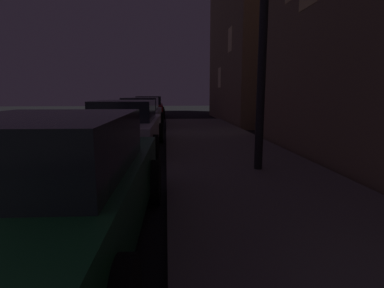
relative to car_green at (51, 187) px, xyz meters
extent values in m
cube|color=#19592D|center=(0.00, 0.04, -0.14)|extent=(1.93, 4.34, 0.64)
cube|color=#1E2328|center=(0.00, -0.11, 0.44)|extent=(1.63, 2.21, 0.56)
cylinder|color=black|center=(-0.84, 1.40, -0.38)|extent=(0.24, 0.67, 0.66)
cylinder|color=black|center=(0.94, 1.33, -0.38)|extent=(0.24, 0.67, 0.66)
cube|color=silver|center=(0.00, 5.55, -0.14)|extent=(1.92, 4.60, 0.64)
cube|color=#1E2328|center=(0.00, 5.60, 0.44)|extent=(1.63, 2.24, 0.56)
cylinder|color=black|center=(-0.85, 6.98, -0.38)|extent=(0.24, 0.67, 0.66)
cylinder|color=black|center=(0.94, 6.93, -0.38)|extent=(0.24, 0.67, 0.66)
cylinder|color=black|center=(-0.94, 4.17, -0.38)|extent=(0.24, 0.67, 0.66)
cylinder|color=black|center=(0.85, 4.11, -0.38)|extent=(0.24, 0.67, 0.66)
cube|color=#B7B7BF|center=(0.00, 11.23, -0.14)|extent=(1.82, 4.54, 0.64)
cube|color=#1E2328|center=(0.00, 11.02, 0.44)|extent=(1.57, 2.25, 0.56)
cylinder|color=black|center=(-0.85, 12.64, -0.38)|extent=(0.23, 0.66, 0.66)
cylinder|color=black|center=(0.91, 12.61, -0.38)|extent=(0.23, 0.66, 0.66)
cylinder|color=black|center=(-0.90, 9.85, -0.38)|extent=(0.23, 0.66, 0.66)
cylinder|color=black|center=(0.85, 9.81, -0.38)|extent=(0.23, 0.66, 0.66)
cube|color=maroon|center=(0.00, 17.81, -0.14)|extent=(1.94, 4.44, 0.64)
cube|color=#1E2328|center=(0.00, 17.68, 0.44)|extent=(1.67, 2.44, 0.56)
cylinder|color=black|center=(-0.96, 19.16, -0.38)|extent=(0.23, 0.66, 0.66)
cylinder|color=black|center=(0.90, 19.20, -0.38)|extent=(0.23, 0.66, 0.66)
cylinder|color=black|center=(-0.90, 16.43, -0.38)|extent=(0.23, 0.66, 0.66)
cylinder|color=black|center=(0.96, 16.47, -0.38)|extent=(0.23, 0.66, 0.66)
cylinder|color=black|center=(2.97, 2.66, 1.85)|extent=(0.16, 0.16, 4.81)
cube|color=#8C7259|center=(8.50, 14.79, 3.45)|extent=(8.10, 9.57, 8.32)
cube|color=#F2D17F|center=(4.47, 12.57, 3.61)|extent=(0.06, 0.90, 1.20)
cube|color=#F2D17F|center=(4.47, 15.44, 1.86)|extent=(0.06, 0.90, 1.20)
camera|label=1|loc=(1.16, -2.98, 0.92)|focal=27.85mm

